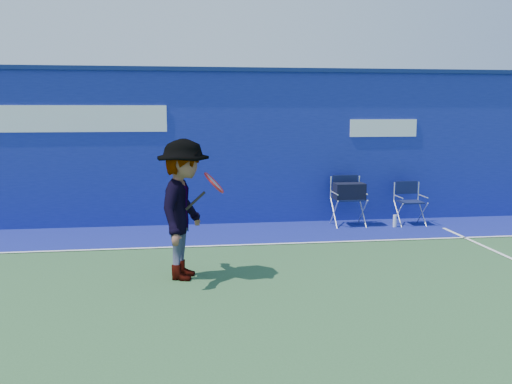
{
  "coord_description": "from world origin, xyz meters",
  "views": [
    {
      "loc": [
        -0.44,
        -5.63,
        2.25
      ],
      "look_at": [
        0.66,
        2.6,
        1.0
      ],
      "focal_mm": 38.0,
      "sensor_mm": 36.0,
      "label": 1
    }
  ],
  "objects": [
    {
      "name": "ground",
      "position": [
        0.0,
        0.0,
        0.0
      ],
      "size": [
        80.0,
        80.0,
        0.0
      ],
      "primitive_type": "plane",
      "color": "#2C532D",
      "rests_on": "ground"
    },
    {
      "name": "stadium_wall",
      "position": [
        -0.0,
        5.2,
        1.55
      ],
      "size": [
        24.0,
        0.5,
        3.08
      ],
      "color": "navy",
      "rests_on": "ground"
    },
    {
      "name": "out_of_bounds_strip",
      "position": [
        0.0,
        4.1,
        0.0
      ],
      "size": [
        24.0,
        1.8,
        0.01
      ],
      "primitive_type": "cube",
      "color": "navy",
      "rests_on": "ground"
    },
    {
      "name": "court_lines",
      "position": [
        0.0,
        0.6,
        0.01
      ],
      "size": [
        24.0,
        12.0,
        0.01
      ],
      "color": "white",
      "rests_on": "out_of_bounds_strip"
    },
    {
      "name": "directors_chair_left",
      "position": [
        2.75,
        4.51,
        0.41
      ],
      "size": [
        0.58,
        0.52,
        0.98
      ],
      "color": "silver",
      "rests_on": "ground"
    },
    {
      "name": "directors_chair_right",
      "position": [
        3.99,
        4.43,
        0.27
      ],
      "size": [
        0.51,
        0.46,
        0.85
      ],
      "color": "silver",
      "rests_on": "ground"
    },
    {
      "name": "water_bottle",
      "position": [
        3.61,
        4.24,
        0.12
      ],
      "size": [
        0.07,
        0.07,
        0.24
      ],
      "primitive_type": "cylinder",
      "color": "silver",
      "rests_on": "ground"
    },
    {
      "name": "tennis_player",
      "position": [
        -0.45,
        1.55,
        0.94
      ],
      "size": [
        1.05,
        1.36,
        1.89
      ],
      "color": "#EA4738",
      "rests_on": "ground"
    }
  ]
}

